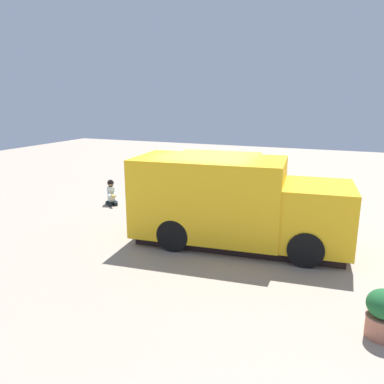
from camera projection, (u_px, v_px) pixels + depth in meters
name	position (u px, v px, depth m)	size (l,w,h in m)	color
ground_plane	(207.00, 232.00, 10.74)	(40.00, 40.00, 0.00)	tan
food_truck	(234.00, 204.00, 9.64)	(2.89, 5.57, 2.24)	yellow
person_customer	(111.00, 194.00, 13.51)	(0.73, 0.73, 0.89)	black
planter_flowering_near	(384.00, 313.00, 5.93)	(0.55, 0.55, 0.80)	#B97055
planter_flowering_far	(210.00, 190.00, 13.87)	(0.62, 0.62, 0.82)	#544546
planter_flowering_side	(151.00, 185.00, 14.55)	(0.65, 0.65, 0.89)	gray
trash_bin	(252.00, 183.00, 14.56)	(0.45, 0.45, 1.01)	#1C5624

